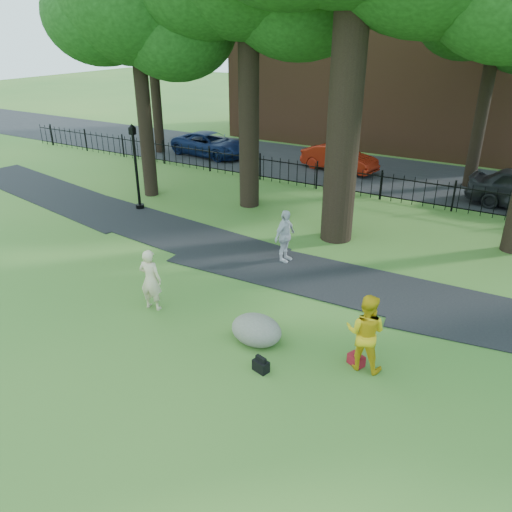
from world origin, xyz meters
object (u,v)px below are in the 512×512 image
Objects in this scene: red_sedan at (339,158)px; woman at (151,280)px; boulder at (256,328)px; man at (365,332)px; lamppost at (136,169)px.

woman is at bearing -167.49° from red_sedan.
red_sedan is at bearing 104.80° from boulder.
man reaches higher than boulder.
red_sedan reaches higher than boulder.
woman is 15.52m from red_sedan.
boulder is 15.95m from red_sedan.
woman is at bearing -178.65° from boulder.
woman reaches higher than red_sedan.
woman is at bearing -0.79° from man.
lamppost is (-8.92, 5.73, 1.32)m from boulder.
red_sedan is at bearing -96.08° from woman.
man is 1.43× the size of boulder.
lamppost reaches higher than boulder.
man is at bearing -26.06° from lamppost.
lamppost is (-5.75, 5.81, 0.84)m from woman.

